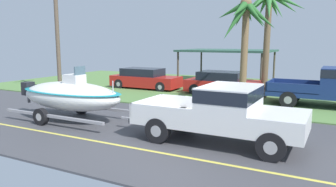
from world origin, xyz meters
name	(u,v)px	position (x,y,z in m)	size (l,w,h in m)	color
ground	(242,98)	(0.00, 8.38, -0.01)	(36.00, 22.00, 0.11)	#424247
pickup_truck_towing	(228,112)	(1.83, -0.06, 1.02)	(5.47, 2.16, 1.81)	silver
boat_on_trailer	(70,96)	(-4.68, -0.06, 1.01)	(6.00, 2.41, 2.20)	gray
parked_sedan_near	(145,79)	(-6.71, 8.82, 0.67)	(4.67, 1.82, 1.38)	#B21E19
parked_sedan_far	(223,84)	(-1.31, 8.91, 0.67)	(4.51, 1.93, 1.38)	#B21E19
carport_awning	(228,51)	(-2.69, 13.88, 2.42)	(6.44, 4.94, 2.54)	#4C4238
palm_tree_near_right	(269,13)	(1.12, 9.06, 4.68)	(3.49, 2.77, 6.01)	brown
palm_tree_far_left	(245,24)	(0.65, 5.97, 3.95)	(2.91, 2.81, 5.17)	brown
utility_pole	(56,16)	(-10.23, 4.73, 4.64)	(0.24, 1.80, 8.96)	brown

